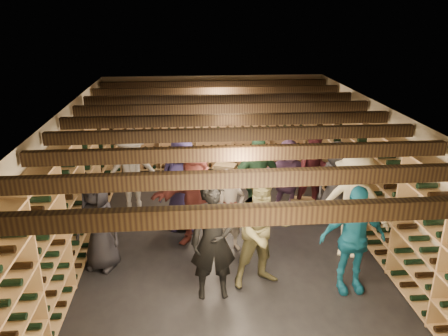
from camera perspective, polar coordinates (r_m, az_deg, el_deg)
name	(u,v)px	position (r m, az deg, el deg)	size (l,w,h in m)	color
ground	(228,240)	(8.08, 0.51, -9.44)	(8.00, 8.00, 0.00)	black
walls	(228,179)	(7.55, 0.54, -1.51)	(5.52, 8.02, 2.40)	#BDB293
ceiling	(228,111)	(7.19, 0.57, 7.40)	(5.50, 8.00, 0.01)	beige
ceiling_joists	(228,120)	(7.23, 0.57, 6.31)	(5.40, 7.12, 0.18)	black
wine_rack_left	(77,191)	(7.81, -18.61, -2.86)	(0.32, 7.50, 2.15)	#AA7A53
wine_rack_right	(371,182)	(8.23, 18.67, -1.69)	(0.32, 7.50, 2.15)	#AA7A53
wine_rack_back	(215,129)	(11.22, -1.25, 5.15)	(4.70, 0.30, 2.15)	#AA7A53
crate_stack_left	(226,175)	(10.39, 0.26, -0.87)	(0.58, 0.47, 0.51)	tan
crate_stack_right	(212,195)	(9.07, -1.58, -3.56)	(0.56, 0.43, 0.68)	tan
crate_loose	(302,203)	(9.46, 10.20, -4.53)	(0.50, 0.33, 0.17)	tan
person_0	(99,224)	(7.24, -16.06, -7.08)	(0.76, 0.49, 1.55)	black
person_1	(213,241)	(6.25, -1.38, -9.47)	(0.66, 0.43, 1.81)	black
person_2	(263,230)	(6.53, 5.16, -8.10)	(0.89, 0.69, 1.82)	brown
person_3	(353,205)	(7.54, 16.51, -4.71)	(1.20, 0.69, 1.86)	beige
person_4	(353,239)	(6.68, 16.44, -8.93)	(0.98, 0.41, 1.68)	#156586
person_5	(196,201)	(7.64, -3.69, -4.27)	(1.55, 0.49, 1.67)	brown
person_6	(183,183)	(8.20, -5.43, -1.96)	(0.89, 0.58, 1.83)	#26214C
person_7	(230,211)	(7.44, 0.85, -5.69)	(0.54, 0.36, 1.49)	gray
person_8	(315,171)	(9.12, 11.80, -0.39)	(0.83, 0.64, 1.70)	#49181F
person_9	(132,173)	(8.93, -11.91, -0.59)	(1.15, 0.66, 1.78)	#A29C94
person_10	(256,181)	(8.36, 4.26, -1.65)	(1.04, 0.43, 1.78)	#22462E
person_11	(288,174)	(9.12, 8.31, -0.85)	(1.39, 0.44, 1.50)	slate
person_12	(336,181)	(8.80, 14.38, -1.68)	(0.79, 0.51, 1.62)	#36353A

